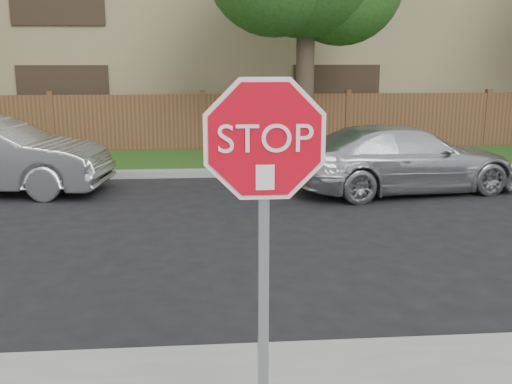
{
  "coord_description": "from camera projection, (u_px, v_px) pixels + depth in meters",
  "views": [
    {
      "loc": [
        0.06,
        -4.93,
        2.63
      ],
      "look_at": [
        0.4,
        -0.9,
        1.7
      ],
      "focal_mm": 42.0,
      "sensor_mm": 36.0,
      "label": 1
    }
  ],
  "objects": [
    {
      "name": "apartment_building",
      "position": [
        202.0,
        29.0,
        21.09
      ],
      "size": [
        35.2,
        9.2,
        7.2
      ],
      "color": "tan",
      "rests_on": "ground"
    },
    {
      "name": "ground",
      "position": [
        203.0,
        355.0,
        5.37
      ],
      "size": [
        90.0,
        90.0,
        0.0
      ],
      "primitive_type": "plane",
      "color": "black",
      "rests_on": "ground"
    },
    {
      "name": "sedan_right",
      "position": [
        404.0,
        159.0,
        11.69
      ],
      "size": [
        4.73,
        2.56,
        1.3
      ],
      "primitive_type": "imported",
      "rotation": [
        0.0,
        0.0,
        1.74
      ],
      "color": "silver",
      "rests_on": "ground"
    },
    {
      "name": "grass_strip",
      "position": [
        203.0,
        161.0,
        14.87
      ],
      "size": [
        70.0,
        3.0,
        0.12
      ],
      "primitive_type": "cube",
      "color": "#1E4714",
      "rests_on": "ground"
    },
    {
      "name": "far_curb",
      "position": [
        203.0,
        173.0,
        13.26
      ],
      "size": [
        70.0,
        0.3,
        0.15
      ],
      "primitive_type": "cube",
      "color": "gray",
      "rests_on": "ground"
    },
    {
      "name": "stop_sign",
      "position": [
        264.0,
        192.0,
        3.55
      ],
      "size": [
        1.01,
        0.13,
        2.55
      ],
      "color": "gray",
      "rests_on": "sidewalk_near"
    },
    {
      "name": "fence",
      "position": [
        203.0,
        124.0,
        16.26
      ],
      "size": [
        70.0,
        0.12,
        1.6
      ],
      "primitive_type": "cube",
      "color": "#56351E",
      "rests_on": "ground"
    }
  ]
}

